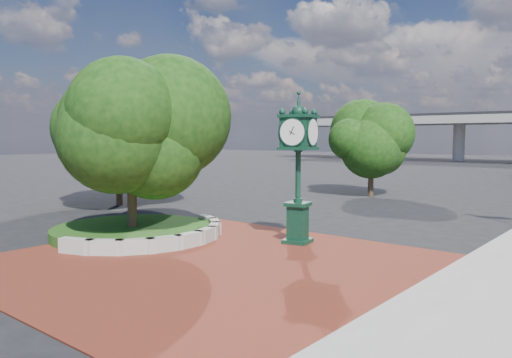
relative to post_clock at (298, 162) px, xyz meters
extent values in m
plane|color=black|center=(-0.69, -3.00, -2.96)|extent=(200.00, 200.00, 0.00)
cube|color=maroon|center=(-0.69, -4.00, -2.94)|extent=(12.00, 12.00, 0.04)
cube|color=#9E9B93|center=(-4.60, -6.01, -2.69)|extent=(1.29, 0.76, 0.54)
cube|color=#9E9B93|center=(-3.75, -5.54, -2.69)|extent=(1.20, 1.04, 0.54)
cube|color=#9E9B93|center=(-3.07, -4.84, -2.69)|extent=(1.00, 1.22, 0.54)
cube|color=#9E9B93|center=(-2.64, -3.96, -2.69)|extent=(0.71, 1.30, 0.54)
cube|color=#9E9B93|center=(-2.49, -3.00, -2.69)|extent=(0.35, 1.25, 0.54)
cube|color=#9E9B93|center=(-2.64, -2.04, -2.69)|extent=(0.71, 1.30, 0.54)
cube|color=#9E9B93|center=(-3.07, -1.16, -2.69)|extent=(1.00, 1.22, 0.54)
cube|color=#9E9B93|center=(-3.75, -0.46, -2.69)|extent=(1.20, 1.04, 0.54)
cube|color=#9E9B93|center=(-4.60, 0.01, -2.69)|extent=(1.29, 0.76, 0.54)
cylinder|color=#204B15|center=(-5.69, -3.00, -2.76)|extent=(6.10, 6.10, 0.40)
cylinder|color=#9E9B93|center=(-35.69, 67.00, 0.04)|extent=(1.80, 1.80, 6.00)
cylinder|color=#9E9B93|center=(-15.69, 67.00, 0.04)|extent=(1.80, 1.80, 6.00)
cylinder|color=#38281C|center=(-5.69, -3.00, -1.87)|extent=(0.36, 0.36, 2.17)
sphere|color=black|center=(-5.69, -3.00, 0.77)|extent=(5.20, 5.20, 5.20)
cylinder|color=#38281C|center=(-13.69, 2.00, -1.73)|extent=(0.36, 0.36, 2.45)
sphere|color=black|center=(-13.69, 2.00, 1.17)|extent=(5.60, 5.60, 5.60)
cylinder|color=#38281C|center=(-4.69, 15.00, -1.99)|extent=(0.36, 0.36, 1.92)
sphere|color=black|center=(-4.69, 15.00, 0.29)|extent=(4.40, 4.40, 4.40)
cube|color=black|center=(0.00, 0.00, -2.87)|extent=(1.08, 1.08, 0.18)
cube|color=black|center=(0.00, 0.00, -2.16)|extent=(0.74, 0.74, 1.25)
cube|color=black|center=(0.00, 0.00, -1.51)|extent=(0.94, 0.94, 0.14)
cylinder|color=black|center=(0.00, 0.00, -0.48)|extent=(0.19, 0.19, 1.93)
cube|color=black|center=(0.00, 0.00, 1.07)|extent=(1.21, 1.21, 1.02)
cylinder|color=white|center=(0.11, -0.52, 1.07)|extent=(0.90, 0.26, 0.91)
cylinder|color=white|center=(-0.11, 0.52, 1.07)|extent=(0.90, 0.26, 0.91)
cylinder|color=white|center=(-0.52, -0.11, 1.07)|extent=(0.26, 0.90, 0.91)
cylinder|color=white|center=(0.52, 0.11, 1.07)|extent=(0.26, 0.90, 0.91)
sphere|color=black|center=(0.00, 0.00, 1.77)|extent=(0.50, 0.50, 0.50)
cone|color=black|center=(0.00, 0.00, 2.14)|extent=(0.20, 0.20, 0.57)
camera|label=1|loc=(10.20, -14.64, 0.90)|focal=35.00mm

